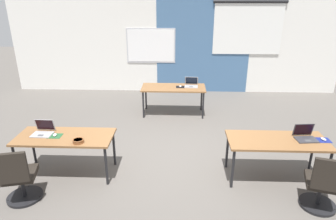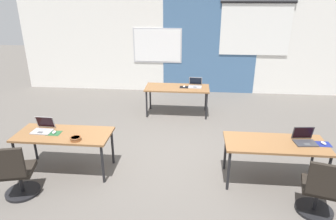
{
  "view_description": "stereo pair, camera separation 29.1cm",
  "coord_description": "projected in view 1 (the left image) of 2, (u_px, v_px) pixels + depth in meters",
  "views": [
    {
      "loc": [
        0.14,
        -4.94,
        2.94
      ],
      "look_at": [
        -0.07,
        0.45,
        0.79
      ],
      "focal_mm": 31.67,
      "sensor_mm": 36.0,
      "label": 1
    },
    {
      "loc": [
        0.43,
        -4.92,
        2.94
      ],
      "look_at": [
        -0.07,
        0.45,
        0.79
      ],
      "focal_mm": 31.67,
      "sensor_mm": 36.0,
      "label": 2
    }
  ],
  "objects": [
    {
      "name": "mouse_far_right",
      "position": [
        180.0,
        86.0,
        7.45
      ],
      "size": [
        0.06,
        0.1,
        0.03
      ],
      "color": "silver",
      "rests_on": "mousepad_far_right"
    },
    {
      "name": "mouse_near_left_end",
      "position": [
        55.0,
        135.0,
        4.91
      ],
      "size": [
        0.07,
        0.11,
        0.03
      ],
      "color": "silver",
      "rests_on": "mousepad_near_left_end"
    },
    {
      "name": "snack_bowl",
      "position": [
        78.0,
        141.0,
        4.68
      ],
      "size": [
        0.18,
        0.18,
        0.06
      ],
      "color": "brown",
      "rests_on": "desk_near_left"
    },
    {
      "name": "ground_plane",
      "position": [
        171.0,
        157.0,
        5.68
      ],
      "size": [
        24.0,
        24.0,
        0.0
      ],
      "color": "#56514C"
    },
    {
      "name": "laptop_near_right_end",
      "position": [
        305.0,
        136.0,
        4.8
      ],
      "size": [
        0.36,
        0.31,
        0.23
      ],
      "rotation": [
        0.0,
        0.0,
        0.1
      ],
      "color": "#333338",
      "rests_on": "desk_near_right"
    },
    {
      "name": "laptop_far_right",
      "position": [
        191.0,
        84.0,
        7.5
      ],
      "size": [
        0.35,
        0.33,
        0.23
      ],
      "rotation": [
        0.0,
        0.0,
        -0.07
      ],
      "color": "#9E9EA3",
      "rests_on": "desk_far_center"
    },
    {
      "name": "mousepad_near_right_end",
      "position": [
        323.0,
        140.0,
        4.77
      ],
      "size": [
        0.22,
        0.19,
        0.0
      ],
      "color": "navy",
      "rests_on": "desk_near_right"
    },
    {
      "name": "mousepad_near_left_end",
      "position": [
        55.0,
        136.0,
        4.91
      ],
      "size": [
        0.22,
        0.19,
        0.0
      ],
      "color": "#23512D",
      "rests_on": "desk_near_left"
    },
    {
      "name": "chair_near_left_end",
      "position": [
        20.0,
        180.0,
        4.35
      ],
      "size": [
        0.53,
        0.59,
        0.92
      ],
      "rotation": [
        0.0,
        0.0,
        3.38
      ],
      "color": "black",
      "rests_on": "ground"
    },
    {
      "name": "laptop_near_left_end",
      "position": [
        43.0,
        131.0,
        4.98
      ],
      "size": [
        0.34,
        0.3,
        0.23
      ],
      "rotation": [
        0.0,
        0.0,
        -0.04
      ],
      "color": "#9E9EA3",
      "rests_on": "desk_near_left"
    },
    {
      "name": "desk_near_left",
      "position": [
        65.0,
        139.0,
        4.94
      ],
      "size": [
        1.6,
        0.7,
        0.72
      ],
      "color": "brown",
      "rests_on": "ground"
    },
    {
      "name": "back_wall_assembly",
      "position": [
        176.0,
        46.0,
        9.05
      ],
      "size": [
        10.0,
        0.27,
        2.8
      ],
      "color": "silver",
      "rests_on": "ground"
    },
    {
      "name": "mouse_near_right_end",
      "position": [
        324.0,
        139.0,
        4.77
      ],
      "size": [
        0.09,
        0.11,
        0.03
      ],
      "color": "silver",
      "rests_on": "mousepad_near_right_end"
    },
    {
      "name": "desk_near_right",
      "position": [
        277.0,
        143.0,
        4.81
      ],
      "size": [
        1.6,
        0.7,
        0.72
      ],
      "color": "brown",
      "rests_on": "ground"
    },
    {
      "name": "chair_near_right_end",
      "position": [
        322.0,
        187.0,
        4.19
      ],
      "size": [
        0.54,
        0.6,
        0.92
      ],
      "rotation": [
        0.0,
        0.0,
        2.86
      ],
      "color": "black",
      "rests_on": "ground"
    },
    {
      "name": "mousepad_far_right",
      "position": [
        180.0,
        87.0,
        7.46
      ],
      "size": [
        0.22,
        0.19,
        0.0
      ],
      "color": "black",
      "rests_on": "desk_far_center"
    },
    {
      "name": "desk_far_center",
      "position": [
        173.0,
        89.0,
        7.48
      ],
      "size": [
        1.6,
        0.7,
        0.72
      ],
      "color": "brown",
      "rests_on": "ground"
    }
  ]
}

